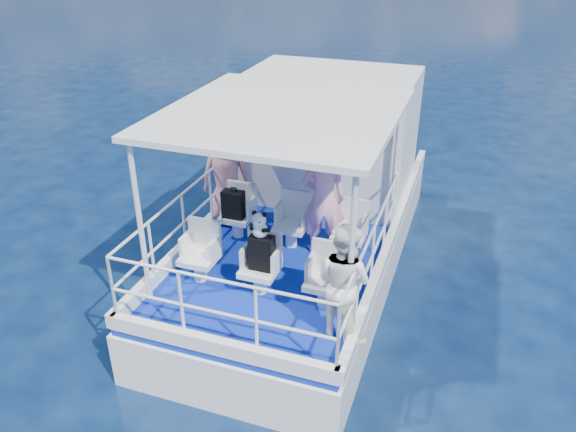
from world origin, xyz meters
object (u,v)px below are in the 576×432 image
object	(u,v)px
passenger_port_fwd	(226,177)
backpack_center	(262,253)
panda	(260,224)
passenger_stbd_aft	(343,281)

from	to	relation	value
passenger_port_fwd	backpack_center	size ratio (longest dim) A/B	3.34
passenger_port_fwd	panda	size ratio (longest dim) A/B	4.43
backpack_center	panda	distance (m)	0.42
passenger_port_fwd	panda	distance (m)	2.13
passenger_stbd_aft	backpack_center	xyz separation A→B (m)	(-1.21, 0.48, -0.14)
passenger_port_fwd	backpack_center	world-z (taller)	passenger_port_fwd
passenger_port_fwd	backpack_center	distance (m)	2.13
passenger_port_fwd	backpack_center	xyz separation A→B (m)	(1.29, -1.69, -0.18)
passenger_port_fwd	passenger_stbd_aft	xyz separation A→B (m)	(2.50, -2.16, -0.05)
backpack_center	panda	bearing A→B (deg)	-174.55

